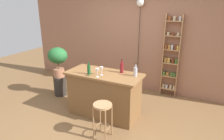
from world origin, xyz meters
name	(u,v)px	position (x,y,z in m)	size (l,w,h in m)	color
ground	(97,121)	(0.00, 0.00, 0.00)	(12.00, 12.00, 0.00)	brown
back_wall	(135,35)	(0.00, 1.95, 1.40)	(6.40, 0.10, 2.80)	#9E6B51
kitchen_counter	(104,94)	(0.00, 0.30, 0.45)	(1.49, 0.67, 0.89)	brown
bar_stool	(103,113)	(0.34, -0.37, 0.46)	(0.31, 0.31, 0.63)	#997047
spice_shelf	(171,57)	(0.97, 1.82, 0.97)	(0.38, 0.13, 1.96)	tan
plant_stool	(60,86)	(-1.41, 0.61, 0.24)	(0.30, 0.30, 0.48)	#2D2823
potted_plant	(58,58)	(-1.41, 0.61, 0.95)	(0.48, 0.43, 0.72)	#A86B4C
bottle_soda_blue	(122,67)	(0.29, 0.49, 1.00)	(0.07, 0.07, 0.28)	maroon
bottle_sauce_amber	(135,71)	(0.60, 0.43, 0.98)	(0.07, 0.07, 0.24)	#B2B2B7
bottle_vinegar	(89,69)	(-0.22, 0.12, 0.99)	(0.06, 0.06, 0.26)	#194C23
wine_glass_left	(97,71)	(-0.01, 0.07, 1.01)	(0.07, 0.07, 0.16)	silver
wine_glass_center	(102,69)	(0.01, 0.19, 1.01)	(0.07, 0.07, 0.16)	silver
pendant_globe_light	(140,5)	(0.14, 1.84, 2.13)	(0.18, 0.18, 2.28)	black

